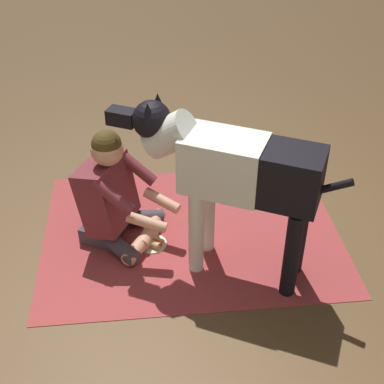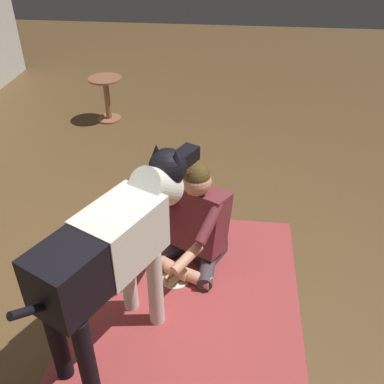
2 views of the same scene
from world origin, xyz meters
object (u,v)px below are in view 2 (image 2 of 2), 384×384
at_px(hot_dog_on_plate, 175,277).
at_px(person_sitting_on_floor, 195,224).
at_px(round_side_table, 107,95).
at_px(large_dog, 116,245).

bearing_deg(hot_dog_on_plate, person_sitting_on_floor, -26.67).
bearing_deg(round_side_table, person_sitting_on_floor, -151.18).
relative_size(person_sitting_on_floor, round_side_table, 1.57).
relative_size(person_sitting_on_floor, large_dog, 0.62).
bearing_deg(person_sitting_on_floor, round_side_table, 28.82).
xyz_separation_m(large_dog, hot_dog_on_plate, (0.49, -0.24, -0.71)).
height_order(hot_dog_on_plate, round_side_table, round_side_table).
relative_size(hot_dog_on_plate, round_side_table, 0.38).
distance_m(large_dog, hot_dog_on_plate, 0.89).
height_order(person_sitting_on_floor, round_side_table, person_sitting_on_floor).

